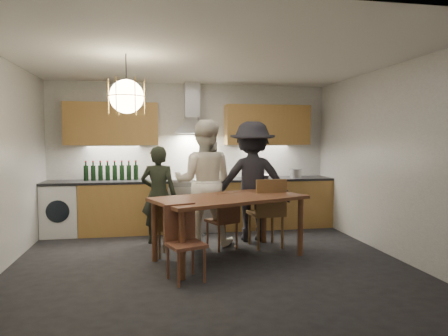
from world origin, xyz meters
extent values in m
plane|color=black|center=(0.00, 0.00, 0.00)|extent=(5.00, 5.00, 0.00)
cube|color=white|center=(0.00, 2.25, 1.30)|extent=(5.00, 0.02, 2.60)
cube|color=white|center=(0.00, -2.25, 1.30)|extent=(5.00, 0.02, 2.60)
cube|color=white|center=(2.50, 0.00, 1.30)|extent=(0.02, 4.50, 2.60)
cube|color=white|center=(0.00, 0.00, 2.60)|extent=(5.00, 4.50, 0.02)
cube|color=tan|center=(-1.18, 1.95, 0.43)|extent=(1.45, 0.60, 0.86)
cube|color=tan|center=(1.48, 1.95, 0.43)|extent=(2.05, 0.60, 0.86)
cube|color=white|center=(-2.20, 1.95, 0.42)|extent=(0.58, 0.58, 0.85)
cube|color=black|center=(-1.48, 1.95, 0.88)|extent=(2.05, 0.62, 0.04)
cube|color=black|center=(1.48, 1.95, 0.88)|extent=(2.05, 0.62, 0.04)
cube|color=silver|center=(0.00, 1.95, 0.40)|extent=(0.90, 0.60, 0.80)
cube|color=black|center=(0.00, 1.66, 0.38)|extent=(0.78, 0.02, 0.42)
cube|color=slate|center=(0.00, 1.95, 0.84)|extent=(0.90, 0.60, 0.08)
cube|color=silver|center=(0.00, 1.69, 0.90)|extent=(0.90, 0.08, 0.04)
cube|color=#BC8D48|center=(-1.38, 2.08, 1.86)|extent=(1.55, 0.35, 0.72)
cube|color=#BC8D48|center=(1.38, 2.08, 1.86)|extent=(1.55, 0.35, 0.72)
cube|color=silver|center=(0.00, 2.12, 2.29)|extent=(0.26, 0.22, 0.62)
cylinder|color=black|center=(-1.00, -0.10, 2.35)|extent=(0.01, 0.01, 0.50)
sphere|color=#FFE0A5|center=(-1.00, -0.10, 2.10)|extent=(0.40, 0.40, 0.40)
torus|color=gold|center=(-1.00, -0.10, 2.10)|extent=(0.43, 0.43, 0.01)
cube|color=brown|center=(0.30, 0.17, 0.81)|extent=(2.20, 1.65, 0.04)
cylinder|color=brown|center=(-0.39, -0.54, 0.40)|extent=(0.08, 0.08, 0.79)
cylinder|color=brown|center=(-0.69, 0.21, 0.40)|extent=(0.08, 0.08, 0.79)
cylinder|color=brown|center=(1.28, 0.12, 0.40)|extent=(0.08, 0.08, 0.79)
cylinder|color=brown|center=(0.98, 0.88, 0.40)|extent=(0.08, 0.08, 0.79)
cube|color=brown|center=(-0.45, 0.41, 0.39)|extent=(0.44, 0.44, 0.03)
cube|color=brown|center=(-0.49, 0.25, 0.61)|extent=(0.36, 0.12, 0.40)
cylinder|color=brown|center=(-0.27, 0.52, 0.19)|extent=(0.03, 0.03, 0.38)
cylinder|color=brown|center=(-0.34, 0.23, 0.19)|extent=(0.03, 0.03, 0.38)
cylinder|color=brown|center=(-0.56, 0.59, 0.19)|extent=(0.03, 0.03, 0.38)
cylinder|color=brown|center=(-0.63, 0.30, 0.19)|extent=(0.03, 0.03, 0.38)
cube|color=brown|center=(0.28, 0.67, 0.41)|extent=(0.50, 0.50, 0.04)
cube|color=brown|center=(0.35, 0.51, 0.63)|extent=(0.36, 0.19, 0.42)
cylinder|color=brown|center=(0.36, 0.87, 0.19)|extent=(0.03, 0.03, 0.39)
cylinder|color=brown|center=(0.49, 0.59, 0.19)|extent=(0.03, 0.03, 0.39)
cylinder|color=brown|center=(0.08, 0.74, 0.19)|extent=(0.03, 0.03, 0.39)
cylinder|color=brown|center=(0.21, 0.46, 0.19)|extent=(0.03, 0.03, 0.39)
cube|color=brown|center=(0.95, 0.66, 0.50)|extent=(0.51, 0.51, 0.04)
cube|color=brown|center=(0.97, 0.45, 0.77)|extent=(0.46, 0.09, 0.51)
cylinder|color=brown|center=(1.11, 0.87, 0.24)|extent=(0.04, 0.04, 0.47)
cylinder|color=brown|center=(1.15, 0.49, 0.24)|extent=(0.04, 0.04, 0.47)
cylinder|color=brown|center=(0.74, 0.83, 0.24)|extent=(0.04, 0.04, 0.47)
cylinder|color=brown|center=(0.78, 0.46, 0.24)|extent=(0.04, 0.04, 0.47)
cube|color=brown|center=(-0.35, -0.59, 0.41)|extent=(0.49, 0.49, 0.04)
cube|color=brown|center=(-0.41, -0.43, 0.64)|extent=(0.38, 0.16, 0.42)
cylinder|color=brown|center=(-0.45, -0.79, 0.20)|extent=(0.03, 0.03, 0.39)
cylinder|color=brown|center=(-0.55, -0.49, 0.20)|extent=(0.03, 0.03, 0.39)
cylinder|color=brown|center=(-0.15, -0.69, 0.20)|extent=(0.03, 0.03, 0.39)
cylinder|color=brown|center=(-0.25, -0.39, 0.20)|extent=(0.03, 0.03, 0.39)
imported|color=black|center=(-0.62, 1.14, 0.75)|extent=(0.61, 0.47, 1.50)
imported|color=silver|center=(0.06, 0.99, 0.95)|extent=(1.06, 0.92, 1.89)
imported|color=black|center=(0.84, 1.07, 0.94)|extent=(1.31, 0.89, 1.88)
imported|color=#AAAAAD|center=(1.26, 1.90, 0.94)|extent=(0.37, 0.37, 0.07)
cylinder|color=#A8A7AB|center=(1.88, 1.92, 0.97)|extent=(0.27, 0.27, 0.15)
camera|label=1|loc=(-0.72, -5.00, 1.58)|focal=32.00mm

